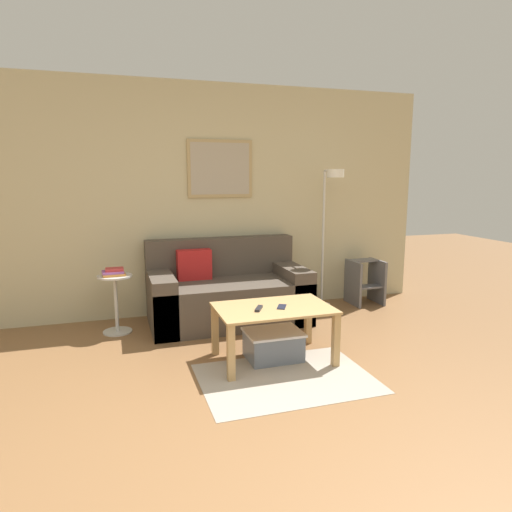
# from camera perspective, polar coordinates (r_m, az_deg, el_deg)

# --- Properties ---
(ground_plane) EXTENTS (16.00, 16.00, 0.00)m
(ground_plane) POSITION_cam_1_polar(r_m,az_deg,el_deg) (2.69, 5.16, -25.26)
(ground_plane) COLOR brown
(wall_back) EXTENTS (5.60, 0.09, 2.55)m
(wall_back) POSITION_cam_1_polar(r_m,az_deg,el_deg) (5.16, -7.95, 6.94)
(wall_back) COLOR #C6BC93
(wall_back) RESTS_ON ground_plane
(area_rug) EXTENTS (1.32, 0.95, 0.01)m
(area_rug) POSITION_cam_1_polar(r_m,az_deg,el_deg) (3.66, 3.77, -14.98)
(area_rug) COLOR #A39989
(area_rug) RESTS_ON ground_plane
(couch) EXTENTS (1.65, 0.87, 0.87)m
(couch) POSITION_cam_1_polar(r_m,az_deg,el_deg) (4.91, -3.66, -4.68)
(couch) COLOR #4C4238
(couch) RESTS_ON ground_plane
(coffee_table) EXTENTS (0.96, 0.63, 0.47)m
(coffee_table) POSITION_cam_1_polar(r_m,az_deg,el_deg) (3.86, 2.21, -7.58)
(coffee_table) COLOR tan
(coffee_table) RESTS_ON ground_plane
(storage_bin) EXTENTS (0.47, 0.37, 0.25)m
(storage_bin) POSITION_cam_1_polar(r_m,az_deg,el_deg) (3.97, 2.17, -11.03)
(storage_bin) COLOR slate
(storage_bin) RESTS_ON ground_plane
(floor_lamp) EXTENTS (0.21, 0.46, 1.62)m
(floor_lamp) POSITION_cam_1_polar(r_m,az_deg,el_deg) (5.25, 9.23, 5.59)
(floor_lamp) COLOR silver
(floor_lamp) RESTS_ON ground_plane
(side_table) EXTENTS (0.33, 0.33, 0.58)m
(side_table) POSITION_cam_1_polar(r_m,az_deg,el_deg) (4.74, -17.11, -5.10)
(side_table) COLOR silver
(side_table) RESTS_ON ground_plane
(book_stack) EXTENTS (0.23, 0.19, 0.07)m
(book_stack) POSITION_cam_1_polar(r_m,az_deg,el_deg) (4.68, -17.37, -1.95)
(book_stack) COLOR #D18438
(book_stack) RESTS_ON side_table
(remote_control) EXTENTS (0.11, 0.15, 0.02)m
(remote_control) POSITION_cam_1_polar(r_m,az_deg,el_deg) (3.76, 0.35, -6.57)
(remote_control) COLOR #232328
(remote_control) RESTS_ON coffee_table
(cell_phone) EXTENTS (0.12, 0.15, 0.01)m
(cell_phone) POSITION_cam_1_polar(r_m,az_deg,el_deg) (3.83, 3.24, -6.35)
(cell_phone) COLOR #1E2338
(cell_phone) RESTS_ON coffee_table
(step_stool) EXTENTS (0.36, 0.38, 0.53)m
(step_stool) POSITION_cam_1_polar(r_m,az_deg,el_deg) (5.73, 13.48, -3.03)
(step_stool) COLOR slate
(step_stool) RESTS_ON ground_plane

